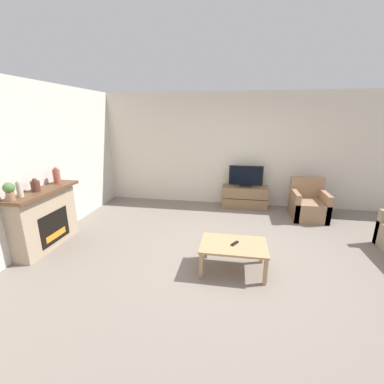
{
  "coord_description": "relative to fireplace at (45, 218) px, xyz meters",
  "views": [
    {
      "loc": [
        -0.12,
        -3.67,
        2.13
      ],
      "look_at": [
        -0.86,
        0.62,
        0.85
      ],
      "focal_mm": 24.0,
      "sensor_mm": 36.0,
      "label": 1
    }
  ],
  "objects": [
    {
      "name": "wall_back",
      "position": [
        3.21,
        2.83,
        0.84
      ],
      "size": [
        12.0,
        0.06,
        2.7
      ],
      "color": "beige",
      "rests_on": "ground"
    },
    {
      "name": "mantel_vase_left",
      "position": [
        0.02,
        -0.4,
        0.61
      ],
      "size": [
        0.08,
        0.08,
        0.26
      ],
      "color": "beige",
      "rests_on": "fireplace"
    },
    {
      "name": "fireplace",
      "position": [
        0.0,
        0.0,
        0.0
      ],
      "size": [
        0.43,
        1.34,
        1.0
      ],
      "color": "tan",
      "rests_on": "ground"
    },
    {
      "name": "mantel_vase_right",
      "position": [
        0.02,
        0.4,
        0.63
      ],
      "size": [
        0.12,
        0.12,
        0.29
      ],
      "color": "#994C3D",
      "rests_on": "fireplace"
    },
    {
      "name": "mantel_vase_centre_left",
      "position": [
        0.02,
        -0.1,
        0.58
      ],
      "size": [
        0.13,
        0.13,
        0.21
      ],
      "color": "#512D23",
      "rests_on": "fireplace"
    },
    {
      "name": "armchair",
      "position": [
        4.68,
        2.12,
        -0.23
      ],
      "size": [
        0.7,
        0.76,
        0.85
      ],
      "color": "#937051",
      "rests_on": "ground"
    },
    {
      "name": "tv_stand",
      "position": [
        3.34,
        2.56,
        -0.25
      ],
      "size": [
        1.07,
        0.41,
        0.52
      ],
      "color": "brown",
      "rests_on": "ground"
    },
    {
      "name": "remote",
      "position": [
        3.13,
        -0.19,
        -0.09
      ],
      "size": [
        0.11,
        0.15,
        0.02
      ],
      "rotation": [
        0.0,
        0.0,
        -0.56
      ],
      "color": "black",
      "rests_on": "coffee_table"
    },
    {
      "name": "wall_left",
      "position": [
        -0.19,
        0.17,
        0.84
      ],
      "size": [
        0.06,
        12.0,
        2.7
      ],
      "color": "beige",
      "rests_on": "ground"
    },
    {
      "name": "tv",
      "position": [
        3.34,
        2.55,
        0.24
      ],
      "size": [
        0.79,
        0.18,
        0.5
      ],
      "color": "black",
      "rests_on": "tv_stand"
    },
    {
      "name": "potted_plant",
      "position": [
        0.02,
        -0.57,
        0.64
      ],
      "size": [
        0.15,
        0.15,
        0.26
      ],
      "color": "#936B4C",
      "rests_on": "fireplace"
    },
    {
      "name": "coffee_table",
      "position": [
        3.11,
        -0.2,
        -0.15
      ],
      "size": [
        0.93,
        0.62,
        0.41
      ],
      "color": "#A37F56",
      "rests_on": "ground"
    },
    {
      "name": "ground_plane",
      "position": [
        3.21,
        0.17,
        -0.51
      ],
      "size": [
        24.0,
        24.0,
        0.0
      ],
      "primitive_type": "plane",
      "color": "slate"
    }
  ]
}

